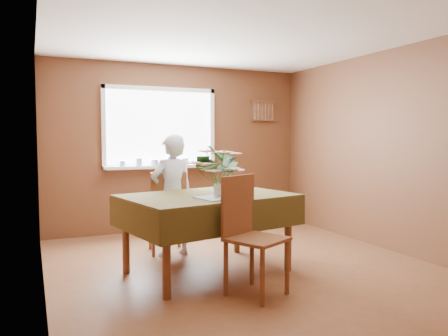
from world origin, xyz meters
name	(u,v)px	position (x,y,z in m)	size (l,w,h in m)	color
floor	(245,268)	(0.00, 0.00, 0.00)	(4.50, 4.50, 0.00)	brown
ceiling	(245,33)	(0.00, 0.00, 2.50)	(4.50, 4.50, 0.00)	white
wall_back	(179,148)	(0.00, 2.25, 1.25)	(4.00, 4.00, 0.00)	brown
wall_front	(415,164)	(0.00, -2.25, 1.25)	(4.00, 4.00, 0.00)	brown
wall_left	(41,156)	(-2.00, 0.00, 1.25)	(4.50, 4.50, 0.00)	brown
wall_right	(388,150)	(2.00, 0.00, 1.25)	(4.50, 4.50, 0.00)	brown
window_assembly	(161,141)	(-0.30, 2.20, 1.35)	(1.72, 0.20, 1.22)	white
spoon_rack	(263,111)	(1.45, 2.22, 1.85)	(0.44, 0.05, 0.33)	brown
dining_table	(208,204)	(-0.41, 0.04, 0.72)	(1.88, 1.46, 0.82)	brown
chair_far	(167,209)	(-0.59, 0.91, 0.54)	(0.49, 0.49, 1.00)	brown
chair_near	(249,230)	(-0.30, -0.68, 0.57)	(0.61, 0.61, 1.06)	brown
seated_woman	(172,196)	(-0.56, 0.80, 0.72)	(0.53, 0.35, 1.45)	white
flower_bouquet	(219,167)	(-0.37, -0.15, 1.12)	(0.54, 0.54, 0.46)	white
side_plate	(235,190)	(-0.01, 0.22, 0.82)	(0.26, 0.26, 0.01)	white
table_knife	(239,195)	(-0.16, -0.19, 0.83)	(0.02, 0.22, 0.00)	silver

